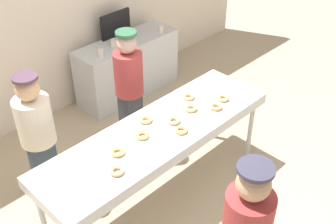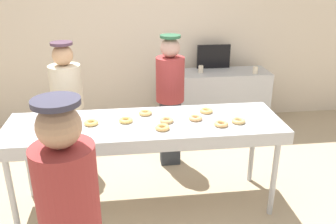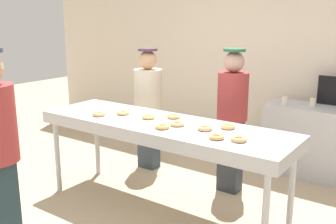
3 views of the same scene
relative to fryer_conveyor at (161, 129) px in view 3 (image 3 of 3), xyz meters
name	(u,v)px [view 3 (image 3 of 3)]	position (x,y,z in m)	size (l,w,h in m)	color
ground_plane	(161,210)	(0.00, 0.00, -0.87)	(16.00, 16.00, 0.00)	tan
back_wall	(258,40)	(0.00, 2.30, 0.75)	(8.00, 0.12, 3.24)	beige
fryer_conveyor	(161,129)	(0.00, 0.00, 0.00)	(2.64, 0.77, 0.94)	#B7BABF
glazed_donut_0	(148,117)	(-0.18, 0.03, 0.09)	(0.13, 0.13, 0.04)	#E7BA5E
glazed_donut_1	(205,128)	(0.49, 0.00, 0.09)	(0.13, 0.13, 0.04)	#E5AB6B
glazed_donut_2	(99,114)	(-0.67, -0.18, 0.09)	(0.13, 0.13, 0.04)	#E6AB6D
glazed_donut_3	(177,124)	(0.21, -0.02, 0.09)	(0.13, 0.13, 0.04)	#E1B06E
glazed_donut_4	(228,127)	(0.64, 0.17, 0.09)	(0.13, 0.13, 0.04)	#ECB765
glazed_donut_5	(162,127)	(0.15, -0.18, 0.09)	(0.13, 0.13, 0.04)	#E9B160
glazed_donut_6	(239,139)	(0.88, -0.12, 0.09)	(0.13, 0.13, 0.04)	#DFB36C
glazed_donut_7	(123,113)	(-0.50, 0.01, 0.09)	(0.13, 0.13, 0.04)	#E7BA61
glazed_donut_8	(216,137)	(0.70, -0.17, 0.09)	(0.13, 0.13, 0.04)	#E6AC64
glazed_donut_9	(174,116)	(0.02, 0.19, 0.09)	(0.13, 0.13, 0.04)	#E1B065
worker_baker	(232,113)	(0.35, 0.83, 0.04)	(0.33, 0.33, 1.61)	#2E333B
worker_assistant	(148,101)	(-0.84, 0.86, 0.02)	(0.36, 0.36, 1.55)	#313F4B
prep_counter	(330,144)	(1.17, 1.85, -0.43)	(1.56, 0.53, 0.87)	#B7BABF
paper_cup_1	(313,102)	(0.93, 1.84, 0.05)	(0.07, 0.07, 0.10)	beige
paper_cup_2	(285,101)	(0.63, 1.72, 0.05)	(0.07, 0.07, 0.10)	beige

